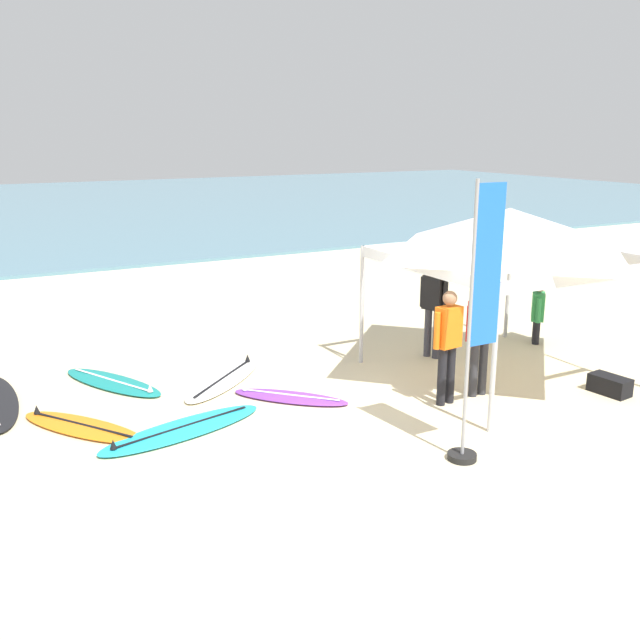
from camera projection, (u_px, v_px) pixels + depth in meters
ground_plane at (374, 408)px, 10.29m from camera, size 80.00×80.00×0.00m
sea at (54, 208)px, 36.11m from camera, size 80.00×36.00×0.10m
canopy_tent at (509, 231)px, 11.04m from camera, size 3.43×3.43×2.75m
surfboard_orange at (81, 426)px, 9.56m from camera, size 1.64×2.03×0.19m
surfboard_cyan at (182, 429)px, 9.48m from camera, size 2.52×1.22×0.19m
surfboard_teal at (113, 382)px, 11.24m from camera, size 1.49×2.18×0.19m
surfboard_white at (224, 380)px, 11.36m from camera, size 2.03×1.90×0.19m
surfboard_purple at (290, 397)px, 10.62m from camera, size 1.61×1.63×0.19m
person_black at (433, 303)px, 12.35m from camera, size 0.33×0.52×1.71m
person_red at (481, 333)px, 10.55m from camera, size 0.55×0.22×1.71m
person_orange at (448, 340)px, 10.21m from camera, size 0.55×0.26×1.71m
person_green at (538, 309)px, 13.28m from camera, size 0.41×0.43×1.20m
banner_flag at (476, 336)px, 8.33m from camera, size 0.60×0.36×3.40m
gear_bag_near_tent at (610, 385)px, 10.82m from camera, size 0.39×0.64×0.28m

